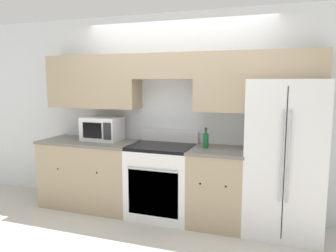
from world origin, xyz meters
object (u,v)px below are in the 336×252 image
at_px(oven_range, 162,180).
at_px(bottle, 206,140).
at_px(refrigerator, 284,157).
at_px(microwave, 102,129).

distance_m(oven_range, bottle, 0.79).
relative_size(refrigerator, microwave, 3.43).
xyz_separation_m(oven_range, bottle, (0.56, 0.03, 0.55)).
relative_size(refrigerator, bottle, 7.04).
height_order(oven_range, refrigerator, refrigerator).
bearing_deg(refrigerator, oven_range, -176.88).
distance_m(oven_range, microwave, 1.09).
distance_m(refrigerator, bottle, 0.91).
distance_m(refrigerator, microwave, 2.36).
xyz_separation_m(oven_range, refrigerator, (1.46, 0.08, 0.41)).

